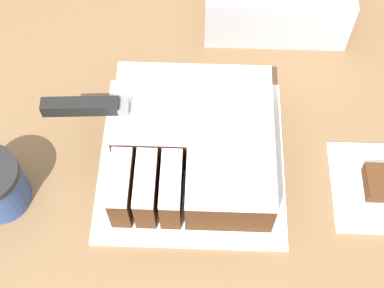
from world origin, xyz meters
name	(u,v)px	position (x,y,z in m)	size (l,w,h in m)	color
countertop	(187,254)	(0.00, 0.00, 0.48)	(1.40, 1.10, 0.95)	brown
cake_board	(192,157)	(0.01, 0.00, 0.96)	(0.29, 0.30, 0.01)	white
cake	(194,142)	(0.01, 0.01, 1.00)	(0.24, 0.25, 0.08)	#472814
knife	(109,107)	(-0.11, 0.03, 1.05)	(0.35, 0.04, 0.02)	silver
paper_napkin	(381,187)	(0.31, -0.04, 0.96)	(0.15, 0.15, 0.01)	white
brownie	(384,183)	(0.31, -0.04, 0.97)	(0.06, 0.06, 0.03)	#472814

